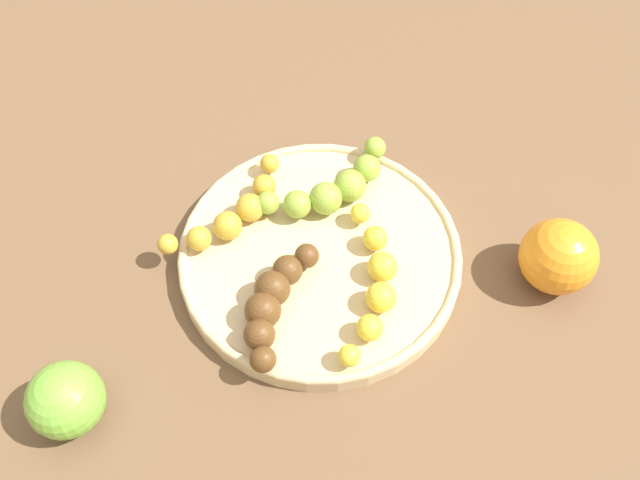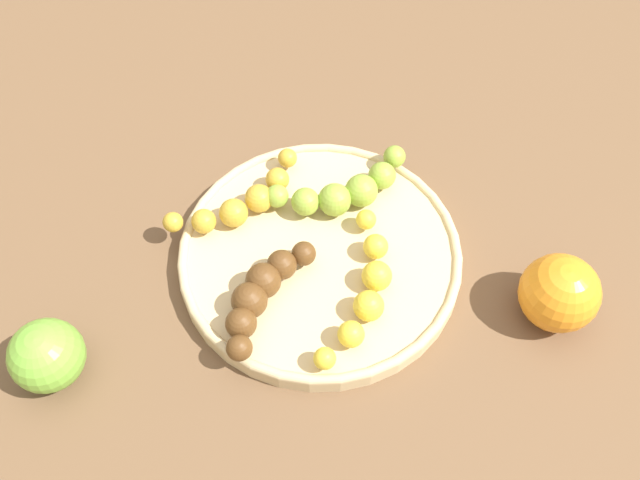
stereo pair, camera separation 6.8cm
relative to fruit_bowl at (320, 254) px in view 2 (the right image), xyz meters
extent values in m
plane|color=brown|center=(0.00, 0.00, -0.01)|extent=(2.40, 2.40, 0.00)
cylinder|color=#D1B784|center=(0.00, 0.00, 0.00)|extent=(0.29, 0.29, 0.02)
torus|color=#D1B784|center=(0.00, 0.00, 0.01)|extent=(0.29, 0.29, 0.01)
sphere|color=yellow|center=(0.06, -0.11, 0.02)|extent=(0.02, 0.02, 0.02)
sphere|color=yellow|center=(0.07, -0.08, 0.02)|extent=(0.03, 0.03, 0.03)
sphere|color=yellow|center=(0.07, -0.04, 0.02)|extent=(0.03, 0.03, 0.03)
sphere|color=yellow|center=(0.07, -0.01, 0.02)|extent=(0.03, 0.03, 0.03)
sphere|color=yellow|center=(0.05, 0.02, 0.02)|extent=(0.03, 0.03, 0.03)
sphere|color=yellow|center=(0.03, 0.05, 0.02)|extent=(0.02, 0.02, 0.02)
sphere|color=#8CAD38|center=(-0.07, 0.03, 0.02)|extent=(0.02, 0.02, 0.02)
sphere|color=#8CAD38|center=(-0.04, 0.04, 0.02)|extent=(0.03, 0.03, 0.03)
sphere|color=#8CAD38|center=(-0.01, 0.05, 0.02)|extent=(0.03, 0.03, 0.03)
sphere|color=#8CAD38|center=(0.01, 0.08, 0.02)|extent=(0.03, 0.03, 0.03)
sphere|color=#8CAD38|center=(0.02, 0.10, 0.02)|extent=(0.03, 0.03, 0.03)
sphere|color=#8CAD38|center=(0.02, 0.13, 0.02)|extent=(0.02, 0.02, 0.02)
sphere|color=gold|center=(-0.15, -0.04, 0.02)|extent=(0.02, 0.02, 0.02)
sphere|color=gold|center=(-0.12, -0.03, 0.02)|extent=(0.03, 0.03, 0.03)
sphere|color=gold|center=(-0.10, -0.01, 0.02)|extent=(0.03, 0.03, 0.03)
sphere|color=gold|center=(-0.08, 0.02, 0.02)|extent=(0.03, 0.03, 0.03)
sphere|color=gold|center=(-0.08, 0.05, 0.02)|extent=(0.03, 0.03, 0.03)
sphere|color=gold|center=(-0.08, 0.08, 0.02)|extent=(0.02, 0.02, 0.02)
sphere|color=#593819|center=(-0.01, -0.02, 0.02)|extent=(0.02, 0.02, 0.02)
sphere|color=#593819|center=(-0.02, -0.04, 0.02)|extent=(0.03, 0.03, 0.03)
sphere|color=#593819|center=(-0.03, -0.07, 0.02)|extent=(0.03, 0.03, 0.03)
sphere|color=#593819|center=(-0.03, -0.09, 0.02)|extent=(0.03, 0.03, 0.03)
sphere|color=#593819|center=(-0.02, -0.11, 0.02)|extent=(0.03, 0.03, 0.03)
sphere|color=#593819|center=(-0.01, -0.14, 0.02)|extent=(0.02, 0.02, 0.02)
sphere|color=#72B238|center=(-0.17, -0.22, 0.02)|extent=(0.07, 0.07, 0.07)
sphere|color=orange|center=(0.23, 0.05, 0.03)|extent=(0.08, 0.08, 0.08)
camera|label=1|loc=(0.11, -0.37, 0.59)|focal=38.39mm
camera|label=2|loc=(0.17, -0.34, 0.59)|focal=38.39mm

